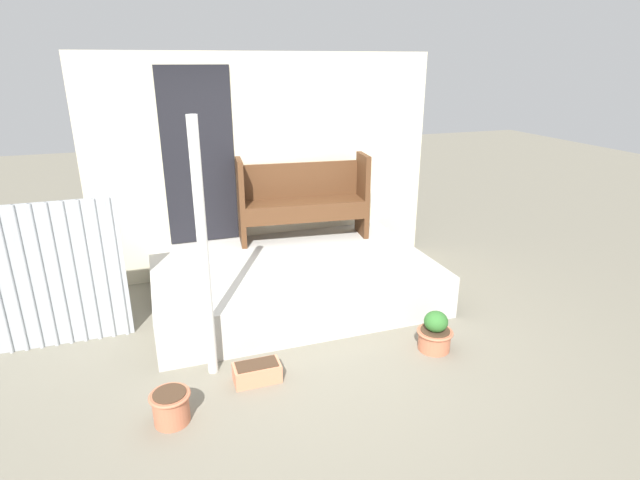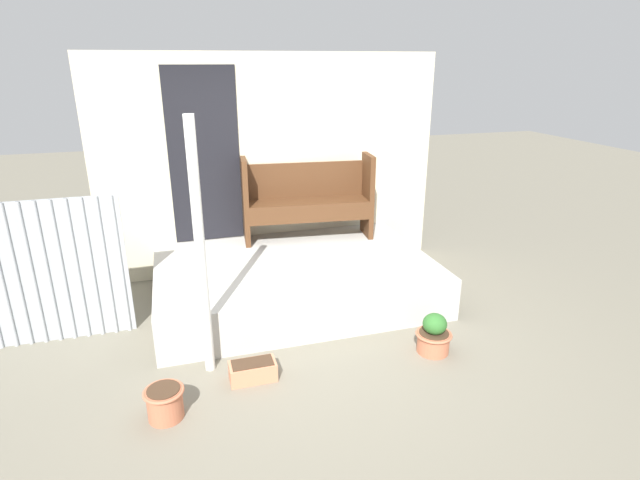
{
  "view_description": "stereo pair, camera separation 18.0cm",
  "coord_description": "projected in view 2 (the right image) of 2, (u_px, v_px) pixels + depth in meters",
  "views": [
    {
      "loc": [
        -1.16,
        -3.85,
        2.5
      ],
      "look_at": [
        0.29,
        0.34,
        0.9
      ],
      "focal_mm": 28.0,
      "sensor_mm": 36.0,
      "label": 1
    },
    {
      "loc": [
        -0.99,
        -3.91,
        2.5
      ],
      "look_at": [
        0.29,
        0.34,
        0.9
      ],
      "focal_mm": 28.0,
      "sensor_mm": 36.0,
      "label": 2
    }
  ],
  "objects": [
    {
      "name": "ground_plane",
      "position": [
        300.0,
        346.0,
        4.64
      ],
      "size": [
        24.0,
        24.0,
        0.0
      ],
      "primitive_type": "plane",
      "color": "#706B5B"
    },
    {
      "name": "porch_slab",
      "position": [
        295.0,
        280.0,
        5.49
      ],
      "size": [
        2.94,
        1.95,
        0.45
      ],
      "color": "#B2AFA8",
      "rests_on": "ground_plane"
    },
    {
      "name": "house_wall",
      "position": [
        270.0,
        165.0,
        6.01
      ],
      "size": [
        4.14,
        0.08,
        2.6
      ],
      "color": "beige",
      "rests_on": "ground_plane"
    },
    {
      "name": "support_post",
      "position": [
        200.0,
        253.0,
        3.93
      ],
      "size": [
        0.08,
        0.08,
        2.14
      ],
      "color": "silver",
      "rests_on": "ground_plane"
    },
    {
      "name": "bench",
      "position": [
        308.0,
        196.0,
        5.95
      ],
      "size": [
        1.57,
        0.55,
        1.0
      ],
      "rotation": [
        0.0,
        0.0,
        -0.1
      ],
      "color": "#4C2D19",
      "rests_on": "porch_slab"
    },
    {
      "name": "flower_pot_left",
      "position": [
        165.0,
        402.0,
        3.67
      ],
      "size": [
        0.3,
        0.3,
        0.25
      ],
      "color": "#B76647",
      "rests_on": "ground_plane"
    },
    {
      "name": "flower_pot_middle",
      "position": [
        434.0,
        335.0,
        4.49
      ],
      "size": [
        0.33,
        0.33,
        0.38
      ],
      "color": "#B76647",
      "rests_on": "ground_plane"
    },
    {
      "name": "planter_box_rect",
      "position": [
        253.0,
        371.0,
        4.13
      ],
      "size": [
        0.38,
        0.2,
        0.16
      ],
      "color": "tan",
      "rests_on": "ground_plane"
    }
  ]
}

